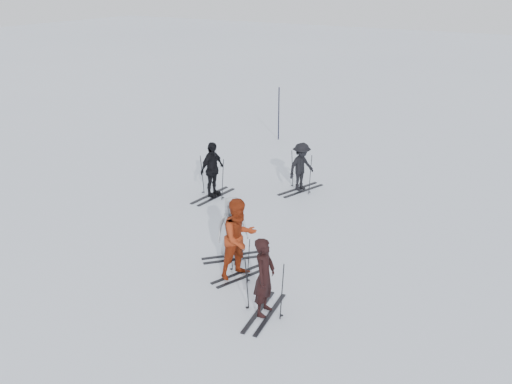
% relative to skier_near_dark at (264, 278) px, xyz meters
% --- Properties ---
extents(ground, '(120.00, 120.00, 0.00)m').
position_rel_skier_near_dark_xyz_m(ground, '(-2.51, 2.78, -0.86)').
color(ground, silver).
rests_on(ground, ground).
extents(skier_near_dark, '(0.51, 0.68, 1.72)m').
position_rel_skier_near_dark_xyz_m(skier_near_dark, '(0.00, 0.00, 0.00)').
color(skier_near_dark, black).
rests_on(skier_near_dark, ground).
extents(skier_red, '(1.02, 1.14, 1.94)m').
position_rel_skier_near_dark_xyz_m(skier_red, '(-1.30, 1.06, 0.11)').
color(skier_red, maroon).
rests_on(skier_red, ground).
extents(skier_grey, '(0.91, 0.93, 1.61)m').
position_rel_skier_near_dark_xyz_m(skier_grey, '(-1.96, 1.75, -0.06)').
color(skier_grey, '#AAB0B4').
rests_on(skier_grey, ground).
extents(skier_uphill_left, '(0.50, 1.07, 1.78)m').
position_rel_skier_near_dark_xyz_m(skier_uphill_left, '(-4.82, 4.92, 0.03)').
color(skier_uphill_left, black).
rests_on(skier_uphill_left, ground).
extents(skier_uphill_far, '(0.87, 1.16, 1.59)m').
position_rel_skier_near_dark_xyz_m(skier_uphill_far, '(-2.67, 6.89, -0.07)').
color(skier_uphill_far, black).
rests_on(skier_uphill_far, ground).
extents(skis_near_dark, '(1.87, 1.19, 1.28)m').
position_rel_skier_near_dark_xyz_m(skis_near_dark, '(0.00, 0.00, -0.22)').
color(skis_near_dark, black).
rests_on(skis_near_dark, ground).
extents(skis_red, '(1.72, 1.29, 1.12)m').
position_rel_skier_near_dark_xyz_m(skis_red, '(-1.30, 1.06, -0.30)').
color(skis_red, black).
rests_on(skis_red, ground).
extents(skis_grey, '(1.75, 1.71, 1.17)m').
position_rel_skier_near_dark_xyz_m(skis_grey, '(-1.96, 1.75, -0.28)').
color(skis_grey, black).
rests_on(skis_grey, ground).
extents(skis_uphill_left, '(1.93, 1.11, 1.36)m').
position_rel_skier_near_dark_xyz_m(skis_uphill_left, '(-4.82, 4.92, -0.18)').
color(skis_uphill_left, black).
rests_on(skis_uphill_left, ground).
extents(skis_uphill_far, '(2.04, 1.47, 1.34)m').
position_rel_skier_near_dark_xyz_m(skis_uphill_far, '(-2.67, 6.89, -0.19)').
color(skis_uphill_far, black).
rests_on(skis_uphill_far, ground).
extents(piste_marker, '(0.06, 0.06, 2.25)m').
position_rel_skier_near_dark_xyz_m(piste_marker, '(-6.28, 11.82, 0.26)').
color(piste_marker, black).
rests_on(piste_marker, ground).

